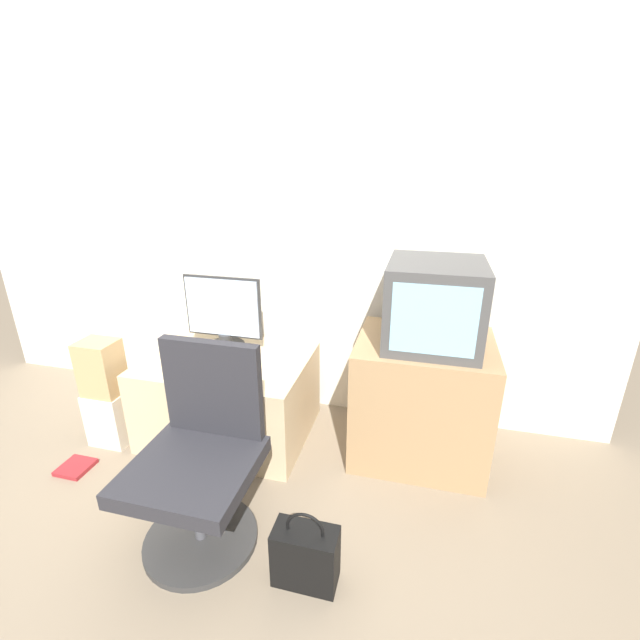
% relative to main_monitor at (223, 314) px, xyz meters
% --- Properties ---
extents(ground_plane, '(12.00, 12.00, 0.00)m').
position_rel_main_monitor_xyz_m(ground_plane, '(0.16, -1.00, -0.73)').
color(ground_plane, '#7F705B').
extents(wall_back, '(4.40, 0.05, 2.60)m').
position_rel_main_monitor_xyz_m(wall_back, '(0.16, 0.33, 0.57)').
color(wall_back, silver).
rests_on(wall_back, ground_plane).
extents(desk, '(0.96, 0.72, 0.51)m').
position_rel_main_monitor_xyz_m(desk, '(0.07, -0.15, -0.48)').
color(desk, '#CCB289').
rests_on(desk, ground_plane).
extents(side_stand, '(0.73, 0.61, 0.71)m').
position_rel_main_monitor_xyz_m(side_stand, '(1.21, -0.05, -0.38)').
color(side_stand, '#A37F56').
rests_on(side_stand, ground_plane).
extents(main_monitor, '(0.49, 0.24, 0.46)m').
position_rel_main_monitor_xyz_m(main_monitor, '(0.00, 0.00, 0.00)').
color(main_monitor, '#2D2D2D').
rests_on(main_monitor, desk).
extents(keyboard, '(0.29, 0.12, 0.01)m').
position_rel_main_monitor_xyz_m(keyboard, '(0.00, -0.19, -0.21)').
color(keyboard, silver).
rests_on(keyboard, desk).
extents(mouse, '(0.06, 0.03, 0.04)m').
position_rel_main_monitor_xyz_m(mouse, '(0.23, -0.19, -0.20)').
color(mouse, '#4C4C51').
rests_on(mouse, desk).
extents(crt_tv, '(0.48, 0.50, 0.44)m').
position_rel_main_monitor_xyz_m(crt_tv, '(1.23, -0.07, 0.19)').
color(crt_tv, '#474747').
rests_on(crt_tv, side_stand).
extents(office_chair, '(0.51, 0.51, 0.89)m').
position_rel_main_monitor_xyz_m(office_chair, '(0.30, -0.89, -0.34)').
color(office_chair, '#333333').
rests_on(office_chair, ground_plane).
extents(cardboard_box_lower, '(0.23, 0.19, 0.33)m').
position_rel_main_monitor_xyz_m(cardboard_box_lower, '(-0.59, -0.41, -0.57)').
color(cardboard_box_lower, beige).
rests_on(cardboard_box_lower, ground_plane).
extents(cardboard_box_upper, '(0.21, 0.18, 0.33)m').
position_rel_main_monitor_xyz_m(cardboard_box_upper, '(-0.59, -0.41, -0.24)').
color(cardboard_box_upper, tan).
rests_on(cardboard_box_upper, cardboard_box_lower).
extents(handbag, '(0.26, 0.14, 0.35)m').
position_rel_main_monitor_xyz_m(handbag, '(0.81, -1.02, -0.60)').
color(handbag, black).
rests_on(handbag, ground_plane).
extents(book, '(0.16, 0.17, 0.02)m').
position_rel_main_monitor_xyz_m(book, '(-0.62, -0.69, -0.72)').
color(book, maroon).
rests_on(book, ground_plane).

